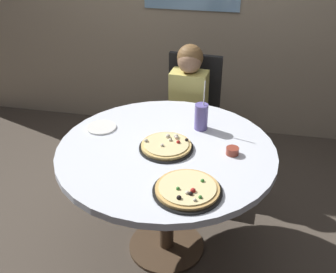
{
  "coord_description": "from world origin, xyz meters",
  "views": [
    {
      "loc": [
        0.41,
        -1.96,
        2.01
      ],
      "look_at": [
        0.0,
        0.05,
        0.8
      ],
      "focal_mm": 45.34,
      "sensor_mm": 36.0,
      "label": 1
    }
  ],
  "objects_px": {
    "chair_wooden": "(191,111)",
    "pizza_veggie": "(167,146)",
    "plate_small": "(101,127)",
    "pizza_cheese": "(187,190)",
    "dining_table": "(166,163)",
    "soda_cup": "(201,117)",
    "sauce_bowl": "(232,151)",
    "diner_child": "(186,127)"
  },
  "relations": [
    {
      "from": "chair_wooden",
      "to": "pizza_veggie",
      "type": "height_order",
      "value": "chair_wooden"
    },
    {
      "from": "pizza_veggie",
      "to": "plate_small",
      "type": "relative_size",
      "value": 1.69
    },
    {
      "from": "chair_wooden",
      "to": "pizza_cheese",
      "type": "distance_m",
      "value": 1.31
    },
    {
      "from": "pizza_cheese",
      "to": "plate_small",
      "type": "height_order",
      "value": "pizza_cheese"
    },
    {
      "from": "dining_table",
      "to": "soda_cup",
      "type": "height_order",
      "value": "soda_cup"
    },
    {
      "from": "dining_table",
      "to": "plate_small",
      "type": "relative_size",
      "value": 6.83
    },
    {
      "from": "sauce_bowl",
      "to": "plate_small",
      "type": "bearing_deg",
      "value": 170.43
    },
    {
      "from": "chair_wooden",
      "to": "soda_cup",
      "type": "xyz_separation_m",
      "value": [
        0.15,
        -0.65,
        0.3
      ]
    },
    {
      "from": "plate_small",
      "to": "chair_wooden",
      "type": "bearing_deg",
      "value": 59.9
    },
    {
      "from": "diner_child",
      "to": "pizza_cheese",
      "type": "height_order",
      "value": "diner_child"
    },
    {
      "from": "soda_cup",
      "to": "diner_child",
      "type": "bearing_deg",
      "value": 109.47
    },
    {
      "from": "diner_child",
      "to": "sauce_bowl",
      "type": "height_order",
      "value": "diner_child"
    },
    {
      "from": "dining_table",
      "to": "pizza_cheese",
      "type": "xyz_separation_m",
      "value": [
        0.18,
        -0.36,
        0.11
      ]
    },
    {
      "from": "pizza_cheese",
      "to": "plate_small",
      "type": "relative_size",
      "value": 1.87
    },
    {
      "from": "dining_table",
      "to": "diner_child",
      "type": "relative_size",
      "value": 1.14
    },
    {
      "from": "pizza_veggie",
      "to": "soda_cup",
      "type": "bearing_deg",
      "value": 58.92
    },
    {
      "from": "chair_wooden",
      "to": "soda_cup",
      "type": "height_order",
      "value": "soda_cup"
    },
    {
      "from": "pizza_cheese",
      "to": "sauce_bowl",
      "type": "relative_size",
      "value": 4.81
    },
    {
      "from": "plate_small",
      "to": "soda_cup",
      "type": "bearing_deg",
      "value": 10.89
    },
    {
      "from": "dining_table",
      "to": "plate_small",
      "type": "distance_m",
      "value": 0.47
    },
    {
      "from": "sauce_bowl",
      "to": "plate_small",
      "type": "relative_size",
      "value": 0.39
    },
    {
      "from": "dining_table",
      "to": "diner_child",
      "type": "distance_m",
      "value": 0.75
    },
    {
      "from": "dining_table",
      "to": "chair_wooden",
      "type": "height_order",
      "value": "chair_wooden"
    },
    {
      "from": "diner_child",
      "to": "pizza_veggie",
      "type": "height_order",
      "value": "diner_child"
    },
    {
      "from": "soda_cup",
      "to": "sauce_bowl",
      "type": "bearing_deg",
      "value": -50.19
    },
    {
      "from": "diner_child",
      "to": "pizza_veggie",
      "type": "xyz_separation_m",
      "value": [
        0.01,
        -0.72,
        0.28
      ]
    },
    {
      "from": "dining_table",
      "to": "chair_wooden",
      "type": "relative_size",
      "value": 1.29
    },
    {
      "from": "chair_wooden",
      "to": "pizza_cheese",
      "type": "bearing_deg",
      "value": -82.35
    },
    {
      "from": "dining_table",
      "to": "sauce_bowl",
      "type": "distance_m",
      "value": 0.38
    },
    {
      "from": "pizza_veggie",
      "to": "pizza_cheese",
      "type": "height_order",
      "value": "pizza_veggie"
    },
    {
      "from": "dining_table",
      "to": "chair_wooden",
      "type": "distance_m",
      "value": 0.92
    },
    {
      "from": "chair_wooden",
      "to": "diner_child",
      "type": "height_order",
      "value": "diner_child"
    },
    {
      "from": "pizza_veggie",
      "to": "sauce_bowl",
      "type": "height_order",
      "value": "pizza_veggie"
    },
    {
      "from": "diner_child",
      "to": "sauce_bowl",
      "type": "relative_size",
      "value": 15.46
    },
    {
      "from": "pizza_cheese",
      "to": "chair_wooden",
      "type": "bearing_deg",
      "value": 97.65
    },
    {
      "from": "sauce_bowl",
      "to": "pizza_cheese",
      "type": "bearing_deg",
      "value": -115.98
    },
    {
      "from": "sauce_bowl",
      "to": "chair_wooden",
      "type": "bearing_deg",
      "value": 111.79
    },
    {
      "from": "diner_child",
      "to": "pizza_cheese",
      "type": "xyz_separation_m",
      "value": [
        0.18,
        -1.09,
        0.28
      ]
    },
    {
      "from": "chair_wooden",
      "to": "plate_small",
      "type": "distance_m",
      "value": 0.91
    },
    {
      "from": "pizza_veggie",
      "to": "pizza_cheese",
      "type": "bearing_deg",
      "value": -64.38
    },
    {
      "from": "soda_cup",
      "to": "plate_small",
      "type": "bearing_deg",
      "value": -169.11
    },
    {
      "from": "soda_cup",
      "to": "plate_small",
      "type": "height_order",
      "value": "soda_cup"
    }
  ]
}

